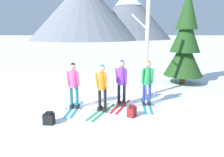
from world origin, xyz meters
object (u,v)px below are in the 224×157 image
birch_tree_tall (147,46)px  pine_tree_near (185,42)px  skier_in_green (147,80)px  skier_in_purple (122,80)px  backpack_on_snow_beside (49,118)px  skier_in_orange (102,86)px  backpack_on_snow_front (132,111)px  skier_in_pink (74,83)px

birch_tree_tall → pine_tree_near: bearing=43.0°
skier_in_green → pine_tree_near: pine_tree_near is taller
skier_in_purple → backpack_on_snow_beside: size_ratio=4.80×
skier_in_orange → skier_in_green: 1.84m
skier_in_orange → birch_tree_tall: birch_tree_tall is taller
birch_tree_tall → backpack_on_snow_front: size_ratio=11.27×
skier_in_pink → backpack_on_snow_front: (2.12, -0.73, -0.81)m
skier_in_green → backpack_on_snow_front: size_ratio=4.56×
skier_in_pink → backpack_on_snow_beside: size_ratio=4.62×
skier_in_purple → backpack_on_snow_beside: (-2.33, -1.69, -0.85)m
skier_in_purple → birch_tree_tall: size_ratio=0.41×
skier_in_orange → skier_in_purple: size_ratio=0.97×
backpack_on_snow_front → skier_in_purple: bearing=107.3°
skier_in_purple → birch_tree_tall: birch_tree_tall is taller
skier_in_orange → pine_tree_near: bearing=44.2°
skier_in_pink → pine_tree_near: pine_tree_near is taller
backpack_on_snow_front → backpack_on_snow_beside: size_ratio=1.04×
backpack_on_snow_front → skier_in_orange: bearing=156.2°
pine_tree_near → backpack_on_snow_front: pine_tree_near is taller
skier_in_pink → pine_tree_near: 6.67m
skier_in_purple → pine_tree_near: size_ratio=0.36×
skier_in_pink → skier_in_purple: 1.82m
skier_in_pink → backpack_on_snow_front: bearing=-19.0°
skier_in_orange → skier_in_purple: (0.72, 0.59, 0.09)m
skier_in_green → backpack_on_snow_beside: skier_in_green is taller
skier_in_purple → backpack_on_snow_beside: skier_in_purple is taller
skier_in_pink → skier_in_purple: bearing=10.2°
skier_in_pink → pine_tree_near: (5.30, 3.83, 1.31)m
skier_in_orange → birch_tree_tall: 2.90m
pine_tree_near → backpack_on_snow_beside: (-5.83, -5.20, -2.12)m
skier_in_orange → backpack_on_snow_beside: size_ratio=4.68×
backpack_on_snow_front → pine_tree_near: bearing=55.2°
skier_in_pink → birch_tree_tall: size_ratio=0.39×
skier_in_green → skier_in_pink: bearing=-171.9°
skier_in_green → skier_in_purple: bearing=-175.8°
skier_in_purple → backpack_on_snow_front: bearing=-72.7°
skier_in_purple → skier_in_pink: bearing=-169.8°
backpack_on_snow_front → backpack_on_snow_beside: bearing=-166.4°
skier_in_pink → birch_tree_tall: 3.53m
pine_tree_near → backpack_on_snow_beside: pine_tree_near is taller
skier_in_purple → pine_tree_near: bearing=45.1°
skier_in_purple → skier_in_green: size_ratio=1.01×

